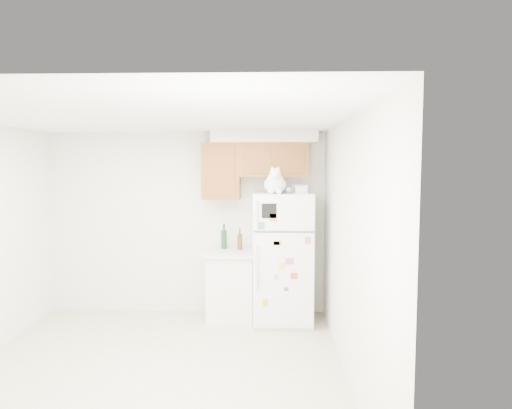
{
  "coord_description": "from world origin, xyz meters",
  "views": [
    {
      "loc": [
        1.16,
        -4.27,
        2.04
      ],
      "look_at": [
        0.97,
        1.55,
        1.55
      ],
      "focal_mm": 32.0,
      "sensor_mm": 36.0,
      "label": 1
    }
  ],
  "objects_px": {
    "refrigerator": "(283,258)",
    "storage_box_back": "(300,189)",
    "cat": "(275,183)",
    "bottle_amber": "(240,239)",
    "base_counter": "(231,285)",
    "storage_box_front": "(301,189)",
    "bottle_green": "(224,236)"
  },
  "relations": [
    {
      "from": "cat",
      "to": "bottle_amber",
      "type": "bearing_deg",
      "value": 140.61
    },
    {
      "from": "base_counter",
      "to": "bottle_amber",
      "type": "distance_m",
      "value": 0.62
    },
    {
      "from": "base_counter",
      "to": "bottle_green",
      "type": "xyz_separation_m",
      "value": [
        -0.11,
        0.17,
        0.63
      ]
    },
    {
      "from": "bottle_green",
      "to": "refrigerator",
      "type": "bearing_deg",
      "value": -17.27
    },
    {
      "from": "bottle_amber",
      "to": "cat",
      "type": "bearing_deg",
      "value": -39.39
    },
    {
      "from": "bottle_amber",
      "to": "bottle_green",
      "type": "bearing_deg",
      "value": 161.77
    },
    {
      "from": "cat",
      "to": "storage_box_back",
      "type": "height_order",
      "value": "cat"
    },
    {
      "from": "bottle_green",
      "to": "storage_box_front",
      "type": "bearing_deg",
      "value": -17.39
    },
    {
      "from": "refrigerator",
      "to": "bottle_amber",
      "type": "xyz_separation_m",
      "value": [
        -0.58,
        0.17,
        0.21
      ]
    },
    {
      "from": "refrigerator",
      "to": "storage_box_front",
      "type": "relative_size",
      "value": 11.33
    },
    {
      "from": "refrigerator",
      "to": "storage_box_front",
      "type": "distance_m",
      "value": 0.92
    },
    {
      "from": "storage_box_front",
      "to": "bottle_amber",
      "type": "bearing_deg",
      "value": 160.34
    },
    {
      "from": "base_counter",
      "to": "storage_box_front",
      "type": "distance_m",
      "value": 1.58
    },
    {
      "from": "storage_box_back",
      "to": "storage_box_front",
      "type": "bearing_deg",
      "value": -103.79
    },
    {
      "from": "base_counter",
      "to": "refrigerator",
      "type": "bearing_deg",
      "value": -6.09
    },
    {
      "from": "bottle_amber",
      "to": "refrigerator",
      "type": "bearing_deg",
      "value": -16.9
    },
    {
      "from": "refrigerator",
      "to": "base_counter",
      "type": "distance_m",
      "value": 0.79
    },
    {
      "from": "storage_box_front",
      "to": "bottle_amber",
      "type": "height_order",
      "value": "storage_box_front"
    },
    {
      "from": "storage_box_front",
      "to": "bottle_amber",
      "type": "distance_m",
      "value": 1.08
    },
    {
      "from": "storage_box_back",
      "to": "bottle_amber",
      "type": "bearing_deg",
      "value": 156.38
    },
    {
      "from": "base_counter",
      "to": "cat",
      "type": "bearing_deg",
      "value": -25.98
    },
    {
      "from": "refrigerator",
      "to": "cat",
      "type": "bearing_deg",
      "value": -116.4
    },
    {
      "from": "cat",
      "to": "storage_box_front",
      "type": "bearing_deg",
      "value": 23.21
    },
    {
      "from": "refrigerator",
      "to": "bottle_amber",
      "type": "distance_m",
      "value": 0.64
    },
    {
      "from": "refrigerator",
      "to": "storage_box_front",
      "type": "xyz_separation_m",
      "value": [
        0.22,
        -0.07,
        0.89
      ]
    },
    {
      "from": "storage_box_back",
      "to": "storage_box_front",
      "type": "height_order",
      "value": "storage_box_back"
    },
    {
      "from": "refrigerator",
      "to": "storage_box_back",
      "type": "bearing_deg",
      "value": 17.28
    },
    {
      "from": "refrigerator",
      "to": "bottle_green",
      "type": "xyz_separation_m",
      "value": [
        -0.8,
        0.25,
        0.24
      ]
    },
    {
      "from": "cat",
      "to": "bottle_amber",
      "type": "distance_m",
      "value": 0.98
    },
    {
      "from": "storage_box_back",
      "to": "bottle_amber",
      "type": "xyz_separation_m",
      "value": [
        -0.79,
        0.11,
        -0.69
      ]
    },
    {
      "from": "bottle_amber",
      "to": "base_counter",
      "type": "bearing_deg",
      "value": -138.55
    },
    {
      "from": "refrigerator",
      "to": "base_counter",
      "type": "relative_size",
      "value": 1.85
    }
  ]
}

